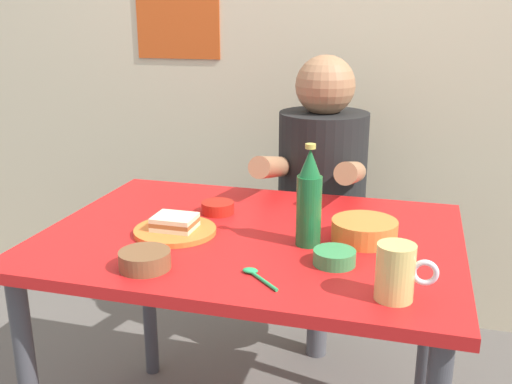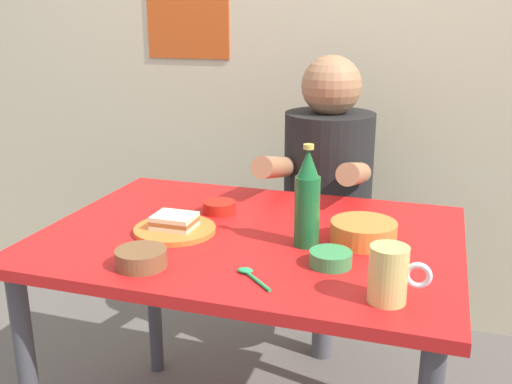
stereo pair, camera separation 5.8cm
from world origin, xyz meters
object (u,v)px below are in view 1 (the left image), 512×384
plate_orange (175,231)px  sandwich (175,222)px  dip_bowl_green (334,257)px  stool (319,273)px  dining_table (251,265)px  beer_mug (396,272)px  person_seated (322,169)px  beer_bottle (309,200)px

plate_orange → sandwich: 0.02m
dip_bowl_green → stool: bearing=101.5°
dining_table → beer_mug: beer_mug is taller
dining_table → plate_orange: plate_orange is taller
beer_mug → stool: bearing=108.4°
dining_table → dip_bowl_green: 0.31m
person_seated → beer_bottle: (0.07, -0.66, 0.09)m
dip_bowl_green → dining_table: bearing=149.7°
dining_table → beer_mug: bearing=-35.9°
sandwich → dining_table: bearing=16.6°
sandwich → beer_bottle: 0.37m
stool → sandwich: size_ratio=4.09×
person_seated → stool: bearing=90.0°
person_seated → plate_orange: person_seated is taller
dining_table → sandwich: 0.24m
beer_mug → dip_bowl_green: 0.21m
dining_table → plate_orange: (-0.19, -0.06, 0.10)m
plate_orange → sandwich: sandwich is taller
beer_mug → plate_orange: bearing=159.0°
beer_bottle → stool: bearing=96.4°
sandwich → dip_bowl_green: size_ratio=1.10×
sandwich → beer_mug: 0.63m
dining_table → person_seated: person_seated is taller
person_seated → sandwich: person_seated is taller
person_seated → sandwich: 0.73m
plate_orange → beer_mug: 0.63m
dining_table → stool: 0.70m
sandwich → plate_orange: bearing=-153.4°
dip_bowl_green → beer_bottle: bearing=128.4°
stool → beer_mug: size_ratio=3.57×
dining_table → sandwich: (-0.19, -0.06, 0.13)m
beer_mug → dip_bowl_green: size_ratio=1.26×
person_seated → dining_table: bearing=-98.1°
stool → person_seated: 0.42m
person_seated → sandwich: bearing=-112.6°
stool → beer_mug: bearing=-71.6°
dining_table → stool: bearing=82.1°
plate_orange → beer_mug: beer_mug is taller
stool → beer_bottle: 0.84m
dining_table → beer_mug: 0.51m
dining_table → sandwich: size_ratio=10.00×
stool → beer_bottle: bearing=-83.6°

